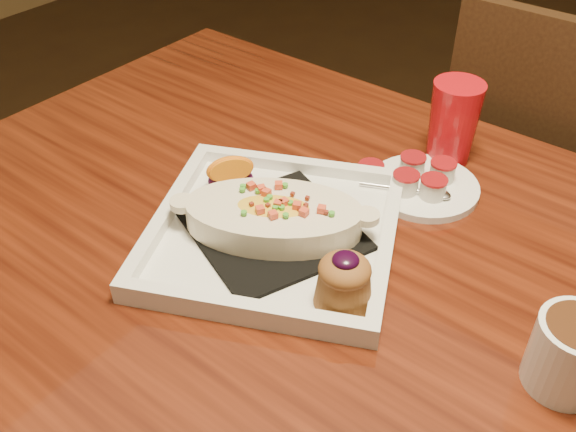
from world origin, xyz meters
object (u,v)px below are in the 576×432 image
Objects in this scene: chair_far at (548,207)px; red_tumbler at (453,122)px; coffee_mug at (574,353)px; saucer at (422,183)px; table at (394,357)px; plate at (278,228)px.

chair_far reaches higher than red_tumbler.
coffee_mug is 0.72× the size of saucer.
red_tumbler is at bearing 108.31° from table.
chair_far reaches higher than saucer.
plate is 0.24m from saucer.
table is at bearing -23.01° from plate.
table is at bearing -66.46° from saucer.
table is at bearing -71.69° from red_tumbler.
chair_far is at bearing 90.00° from table.
coffee_mug is at bearing 106.68° from chair_far.
coffee_mug is (0.37, 0.01, 0.02)m from plate.
saucer is (-0.28, 0.21, -0.03)m from coffee_mug.
saucer is at bearing -83.71° from red_tumbler.
red_tumbler is (-0.10, 0.31, 0.16)m from table.
coffee_mug reaches higher than plate.
coffee_mug reaches higher than table.
coffee_mug is 0.42m from red_tumbler.
saucer is at bearing 42.66° from plate.
coffee_mug is (0.19, -0.62, 0.29)m from chair_far.
table is at bearing 170.81° from coffee_mug.
plate is at bearing 170.90° from coffee_mug.
coffee_mug reaches higher than saucer.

